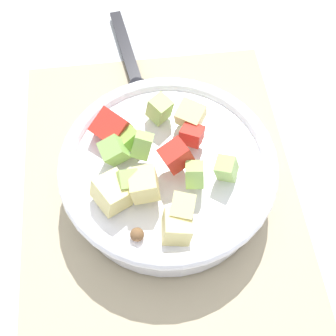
{
  "coord_description": "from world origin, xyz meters",
  "views": [
    {
      "loc": [
        0.27,
        -0.02,
        0.54
      ],
      "look_at": [
        -0.01,
        0.01,
        0.05
      ],
      "focal_mm": 48.39,
      "sensor_mm": 36.0,
      "label": 1
    }
  ],
  "objects": [
    {
      "name": "ground_plane",
      "position": [
        0.0,
        0.0,
        0.0
      ],
      "size": [
        2.4,
        2.4,
        0.0
      ],
      "primitive_type": "plane",
      "color": "silver"
    },
    {
      "name": "placemat",
      "position": [
        0.0,
        0.0,
        0.0
      ],
      "size": [
        0.48,
        0.36,
        0.01
      ],
      "primitive_type": "cube",
      "color": "tan",
      "rests_on": "ground_plane"
    },
    {
      "name": "salad_bowl",
      "position": [
        -0.01,
        0.01,
        0.05
      ],
      "size": [
        0.27,
        0.27,
        0.11
      ],
      "color": "white",
      "rests_on": "placemat"
    },
    {
      "name": "serving_spoon",
      "position": [
        -0.21,
        -0.02,
        0.01
      ],
      "size": [
        0.21,
        0.06,
        0.01
      ],
      "color": "black",
      "rests_on": "placemat"
    }
  ]
}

